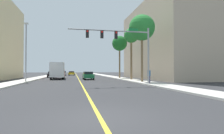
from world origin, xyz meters
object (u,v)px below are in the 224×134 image
palm_near (142,28)px  car_silver (63,73)px  car_black (52,74)px  car_yellow (72,73)px  car_green (88,75)px  pedestrian (149,76)px  traffic_signal_mast (123,42)px  delivery_truck (58,70)px  palm_mid (131,37)px  street_lamp (26,49)px  palm_far (120,44)px

palm_near → car_silver: palm_near is taller
car_silver → car_black: size_ratio=0.98×
car_yellow → car_green: bearing=-80.9°
pedestrian → car_black: bearing=72.6°
traffic_signal_mast → car_silver: size_ratio=2.11×
delivery_truck → pedestrian: delivery_truck is taller
traffic_signal_mast → delivery_truck: size_ratio=1.11×
car_silver → pedestrian: 39.95m
car_silver → car_black: (-1.69, -14.34, -0.01)m
palm_mid → street_lamp: bearing=-174.1°
car_silver → car_black: bearing=-98.7°
traffic_signal_mast → delivery_truck: 19.12m
palm_near → pedestrian: size_ratio=5.21×
palm_mid → car_silver: (-12.84, 29.63, -6.67)m
palm_far → pedestrian: size_ratio=4.88×
traffic_signal_mast → palm_far: 16.56m
delivery_truck → palm_mid: bearing=-30.6°
car_green → car_yellow: (-3.25, 27.59, -0.04)m
palm_far → street_lamp: bearing=-153.7°
palm_far → pedestrian: bearing=-90.1°
traffic_signal_mast → street_lamp: 14.56m
car_green → pedestrian: (6.56, -11.89, 0.27)m
palm_near → car_yellow: bearing=104.7°
car_black → delivery_truck: bearing=103.1°
car_green → car_yellow: 27.78m
car_black → car_yellow: size_ratio=1.09×
street_lamp → pedestrian: (15.78, -6.68, -3.71)m
street_lamp → palm_far: size_ratio=0.97×
palm_near → palm_mid: size_ratio=1.05×
palm_far → car_green: palm_far is taller
street_lamp → palm_far: bearing=26.3°
car_black → pedestrian: size_ratio=2.52×
palm_near → pedestrian: palm_near is taller
car_green → delivery_truck: delivery_truck is taller
palm_mid → delivery_truck: 15.55m
palm_mid → car_black: 22.13m
street_lamp → car_black: bearing=84.2°
delivery_truck → street_lamp: bearing=-114.2°
palm_near → car_green: (-6.53, 9.66, -6.70)m
car_green → delivery_truck: (-5.59, 3.48, 0.90)m
car_silver → car_yellow: 2.96m
palm_far → car_silver: 27.32m
street_lamp → pedestrian: bearing=-22.9°
palm_near → delivery_truck: 18.80m
street_lamp → car_green: size_ratio=1.90×
car_yellow → pedestrian: (9.81, -39.48, 0.31)m
traffic_signal_mast → car_yellow: (-6.07, 40.98, -4.15)m
car_yellow → pedestrian: 40.68m
car_black → traffic_signal_mast: bearing=112.5°
car_silver → car_black: 14.44m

